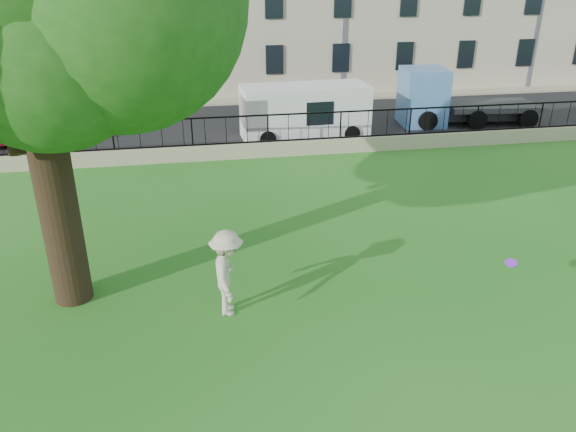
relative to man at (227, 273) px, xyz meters
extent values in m
plane|color=#1D6117|center=(2.50, -1.07, -1.00)|extent=(120.00, 120.00, 0.00)
cube|color=tan|center=(2.50, 10.93, -0.70)|extent=(50.00, 0.40, 0.60)
cube|color=black|center=(2.50, 10.93, -0.37)|extent=(50.00, 0.05, 0.06)
cube|color=black|center=(2.50, 10.93, 0.70)|extent=(50.00, 0.05, 0.06)
cube|color=black|center=(2.50, 15.63, -1.00)|extent=(60.00, 9.00, 0.01)
cube|color=tan|center=(2.50, 20.83, -0.94)|extent=(60.00, 1.40, 0.12)
cylinder|color=black|center=(-3.54, 1.24, 1.33)|extent=(0.85, 0.85, 4.66)
imported|color=beige|center=(0.00, 0.00, 0.00)|extent=(0.85, 1.35, 2.00)
cylinder|color=#8228E4|center=(6.19, -0.92, 0.15)|extent=(0.29, 0.28, 0.12)
imported|color=red|center=(-8.27, 14.33, -0.22)|extent=(4.89, 2.08, 1.57)
cube|color=white|center=(4.50, 13.33, 0.16)|extent=(5.64, 2.43, 2.33)
cube|color=#5686C9|center=(12.71, 14.33, 0.33)|extent=(6.57, 2.91, 2.67)
camera|label=1|loc=(-0.58, -10.73, 6.19)|focal=35.00mm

